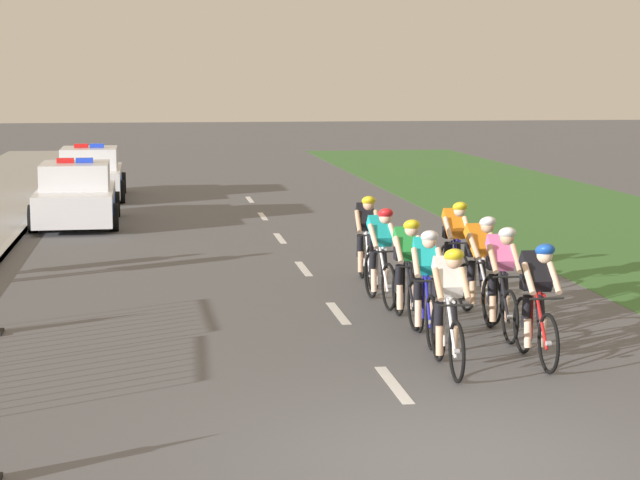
{
  "coord_description": "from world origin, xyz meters",
  "views": [
    {
      "loc": [
        -2.63,
        -9.63,
        3.47
      ],
      "look_at": [
        -0.27,
        6.74,
        1.1
      ],
      "focal_mm": 63.75,
      "sensor_mm": 36.0,
      "label": 1
    }
  ],
  "objects_px": {
    "cyclist_sixth": "(480,265)",
    "cyclist_seventh": "(380,254)",
    "cyclist_fourth": "(501,279)",
    "cyclist_eighth": "(455,246)",
    "police_car_nearest": "(76,196)",
    "cyclist_ninth": "(366,238)",
    "cyclist_second": "(537,300)",
    "cyclist_lead": "(448,307)",
    "cyclist_third": "(426,283)",
    "cyclist_fifth": "(407,269)",
    "police_car_second": "(90,175)"
  },
  "relations": [
    {
      "from": "cyclist_sixth",
      "to": "cyclist_seventh",
      "type": "xyz_separation_m",
      "value": [
        -1.23,
        1.21,
        0.0
      ]
    },
    {
      "from": "cyclist_second",
      "to": "cyclist_sixth",
      "type": "xyz_separation_m",
      "value": [
        0.06,
        2.66,
        0.0
      ]
    },
    {
      "from": "cyclist_third",
      "to": "cyclist_fourth",
      "type": "relative_size",
      "value": 1.0
    },
    {
      "from": "cyclist_third",
      "to": "cyclist_second",
      "type": "bearing_deg",
      "value": -51.61
    },
    {
      "from": "cyclist_eighth",
      "to": "police_car_second",
      "type": "relative_size",
      "value": 0.39
    },
    {
      "from": "cyclist_ninth",
      "to": "cyclist_fifth",
      "type": "bearing_deg",
      "value": -90.04
    },
    {
      "from": "cyclist_second",
      "to": "cyclist_sixth",
      "type": "relative_size",
      "value": 1.0
    },
    {
      "from": "cyclist_ninth",
      "to": "cyclist_lead",
      "type": "bearing_deg",
      "value": -91.05
    },
    {
      "from": "cyclist_fourth",
      "to": "cyclist_eighth",
      "type": "distance_m",
      "value": 3.07
    },
    {
      "from": "cyclist_third",
      "to": "cyclist_eighth",
      "type": "relative_size",
      "value": 1.0
    },
    {
      "from": "cyclist_sixth",
      "to": "cyclist_fifth",
      "type": "bearing_deg",
      "value": -170.81
    },
    {
      "from": "cyclist_second",
      "to": "police_car_second",
      "type": "bearing_deg",
      "value": 107.69
    },
    {
      "from": "police_car_nearest",
      "to": "cyclist_ninth",
      "type": "bearing_deg",
      "value": -58.19
    },
    {
      "from": "cyclist_ninth",
      "to": "cyclist_sixth",
      "type": "bearing_deg",
      "value": -69.49
    },
    {
      "from": "cyclist_lead",
      "to": "cyclist_seventh",
      "type": "relative_size",
      "value": 1.0
    },
    {
      "from": "cyclist_third",
      "to": "cyclist_seventh",
      "type": "xyz_separation_m",
      "value": [
        -0.11,
        2.53,
        0.0
      ]
    },
    {
      "from": "cyclist_second",
      "to": "cyclist_third",
      "type": "distance_m",
      "value": 1.71
    },
    {
      "from": "cyclist_lead",
      "to": "police_car_second",
      "type": "bearing_deg",
      "value": 104.48
    },
    {
      "from": "cyclist_lead",
      "to": "cyclist_ninth",
      "type": "relative_size",
      "value": 1.0
    },
    {
      "from": "cyclist_lead",
      "to": "cyclist_sixth",
      "type": "height_order",
      "value": "same"
    },
    {
      "from": "cyclist_lead",
      "to": "cyclist_ninth",
      "type": "xyz_separation_m",
      "value": [
        0.11,
        5.88,
        0.0
      ]
    },
    {
      "from": "cyclist_eighth",
      "to": "police_car_nearest",
      "type": "bearing_deg",
      "value": 124.19
    },
    {
      "from": "cyclist_seventh",
      "to": "cyclist_ninth",
      "type": "relative_size",
      "value": 1.0
    },
    {
      "from": "cyclist_sixth",
      "to": "cyclist_seventh",
      "type": "distance_m",
      "value": 1.72
    },
    {
      "from": "cyclist_fourth",
      "to": "police_car_second",
      "type": "distance_m",
      "value": 19.82
    },
    {
      "from": "cyclist_third",
      "to": "police_car_second",
      "type": "distance_m",
      "value": 19.65
    },
    {
      "from": "cyclist_sixth",
      "to": "police_car_second",
      "type": "xyz_separation_m",
      "value": [
        -6.51,
        17.58,
        -0.11
      ]
    },
    {
      "from": "cyclist_fourth",
      "to": "cyclist_sixth",
      "type": "distance_m",
      "value": 1.16
    },
    {
      "from": "cyclist_lead",
      "to": "cyclist_sixth",
      "type": "relative_size",
      "value": 1.0
    },
    {
      "from": "cyclist_fourth",
      "to": "cyclist_fifth",
      "type": "height_order",
      "value": "same"
    },
    {
      "from": "cyclist_fourth",
      "to": "cyclist_lead",
      "type": "bearing_deg",
      "value": -124.26
    },
    {
      "from": "cyclist_seventh",
      "to": "cyclist_eighth",
      "type": "xyz_separation_m",
      "value": [
        1.36,
        0.69,
        0.0
      ]
    },
    {
      "from": "cyclist_eighth",
      "to": "cyclist_lead",
      "type": "bearing_deg",
      "value": -105.81
    },
    {
      "from": "cyclist_third",
      "to": "cyclist_fourth",
      "type": "height_order",
      "value": "same"
    },
    {
      "from": "cyclist_seventh",
      "to": "cyclist_eighth",
      "type": "distance_m",
      "value": 1.53
    },
    {
      "from": "cyclist_eighth",
      "to": "police_car_second",
      "type": "distance_m",
      "value": 17.02
    },
    {
      "from": "cyclist_lead",
      "to": "cyclist_third",
      "type": "height_order",
      "value": "same"
    },
    {
      "from": "cyclist_third",
      "to": "cyclist_eighth",
      "type": "xyz_separation_m",
      "value": [
        1.25,
        3.22,
        0.0
      ]
    },
    {
      "from": "cyclist_fourth",
      "to": "cyclist_sixth",
      "type": "height_order",
      "value": "same"
    },
    {
      "from": "cyclist_fifth",
      "to": "cyclist_ninth",
      "type": "distance_m",
      "value": 3.17
    },
    {
      "from": "cyclist_fourth",
      "to": "cyclist_seventh",
      "type": "bearing_deg",
      "value": 116.51
    },
    {
      "from": "cyclist_ninth",
      "to": "police_car_nearest",
      "type": "height_order",
      "value": "police_car_nearest"
    },
    {
      "from": "cyclist_sixth",
      "to": "police_car_nearest",
      "type": "height_order",
      "value": "police_car_nearest"
    },
    {
      "from": "cyclist_third",
      "to": "cyclist_ninth",
      "type": "distance_m",
      "value": 4.31
    },
    {
      "from": "cyclist_ninth",
      "to": "cyclist_seventh",
      "type": "bearing_deg",
      "value": -93.5
    },
    {
      "from": "cyclist_second",
      "to": "cyclist_fifth",
      "type": "distance_m",
      "value": 2.7
    },
    {
      "from": "cyclist_third",
      "to": "cyclist_eighth",
      "type": "bearing_deg",
      "value": 68.78
    },
    {
      "from": "cyclist_fourth",
      "to": "cyclist_eighth",
      "type": "relative_size",
      "value": 1.0
    },
    {
      "from": "cyclist_seventh",
      "to": "police_car_nearest",
      "type": "relative_size",
      "value": 0.39
    },
    {
      "from": "cyclist_fifth",
      "to": "police_car_second",
      "type": "height_order",
      "value": "police_car_second"
    }
  ]
}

